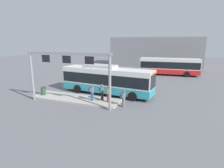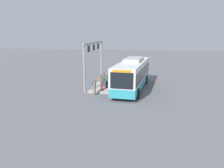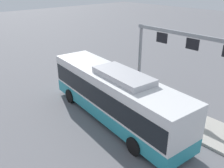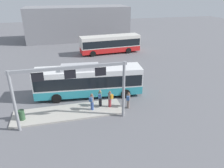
{
  "view_description": "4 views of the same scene",
  "coord_description": "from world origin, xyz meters",
  "px_view_note": "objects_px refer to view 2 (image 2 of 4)",
  "views": [
    {
      "loc": [
        8.12,
        -19.54,
        6.2
      ],
      "look_at": [
        1.14,
        -1.19,
        1.56
      ],
      "focal_mm": 29.28,
      "sensor_mm": 36.0,
      "label": 1
    },
    {
      "loc": [
        26.3,
        1.96,
        6.34
      ],
      "look_at": [
        2.75,
        -1.86,
        1.11
      ],
      "focal_mm": 38.1,
      "sensor_mm": 36.0,
      "label": 2
    },
    {
      "loc": [
        -9.86,
        8.98,
        8.37
      ],
      "look_at": [
        2.25,
        -1.82,
        1.18
      ],
      "focal_mm": 38.45,
      "sensor_mm": 36.0,
      "label": 3
    },
    {
      "loc": [
        -2.64,
        -20.68,
        10.61
      ],
      "look_at": [
        2.29,
        -0.96,
        1.5
      ],
      "focal_mm": 34.27,
      "sensor_mm": 36.0,
      "label": 4
    }
  ],
  "objects_px": {
    "person_waiting_near": "(101,82)",
    "person_waiting_mid": "(103,79)",
    "person_waiting_far": "(106,80)",
    "bus_main": "(132,73)",
    "trash_bin": "(111,73)",
    "person_boarding": "(94,86)"
  },
  "relations": [
    {
      "from": "person_boarding",
      "to": "person_waiting_near",
      "type": "distance_m",
      "value": 1.76
    },
    {
      "from": "person_waiting_near",
      "to": "person_waiting_mid",
      "type": "height_order",
      "value": "same"
    },
    {
      "from": "bus_main",
      "to": "trash_bin",
      "type": "distance_m",
      "value": 7.4
    },
    {
      "from": "person_waiting_near",
      "to": "trash_bin",
      "type": "distance_m",
      "value": 7.96
    },
    {
      "from": "bus_main",
      "to": "person_waiting_mid",
      "type": "relative_size",
      "value": 6.76
    },
    {
      "from": "person_waiting_near",
      "to": "person_waiting_far",
      "type": "relative_size",
      "value": 1.0
    },
    {
      "from": "person_waiting_far",
      "to": "trash_bin",
      "type": "height_order",
      "value": "person_waiting_far"
    },
    {
      "from": "person_waiting_near",
      "to": "trash_bin",
      "type": "xyz_separation_m",
      "value": [
        -7.95,
        -0.26,
        -0.44
      ]
    },
    {
      "from": "bus_main",
      "to": "person_boarding",
      "type": "distance_m",
      "value": 4.95
    },
    {
      "from": "bus_main",
      "to": "person_waiting_mid",
      "type": "distance_m",
      "value": 3.45
    },
    {
      "from": "bus_main",
      "to": "person_waiting_near",
      "type": "bearing_deg",
      "value": -59.18
    },
    {
      "from": "person_boarding",
      "to": "person_waiting_near",
      "type": "relative_size",
      "value": 1.0
    },
    {
      "from": "person_waiting_near",
      "to": "trash_bin",
      "type": "height_order",
      "value": "person_waiting_near"
    },
    {
      "from": "person_waiting_near",
      "to": "person_waiting_mid",
      "type": "relative_size",
      "value": 1.0
    },
    {
      "from": "trash_bin",
      "to": "person_waiting_far",
      "type": "bearing_deg",
      "value": 5.29
    },
    {
      "from": "person_waiting_mid",
      "to": "person_waiting_near",
      "type": "bearing_deg",
      "value": -52.98
    },
    {
      "from": "bus_main",
      "to": "person_waiting_far",
      "type": "bearing_deg",
      "value": -71.6
    },
    {
      "from": "person_boarding",
      "to": "person_waiting_mid",
      "type": "distance_m",
      "value": 3.49
    },
    {
      "from": "person_waiting_mid",
      "to": "trash_bin",
      "type": "distance_m",
      "value": 6.19
    },
    {
      "from": "person_waiting_near",
      "to": "person_waiting_far",
      "type": "xyz_separation_m",
      "value": [
        -0.88,
        0.39,
        0.0
      ]
    },
    {
      "from": "person_waiting_far",
      "to": "person_waiting_mid",
      "type": "bearing_deg",
      "value": 138.59
    },
    {
      "from": "person_waiting_near",
      "to": "person_waiting_mid",
      "type": "distance_m",
      "value": 1.77
    }
  ]
}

